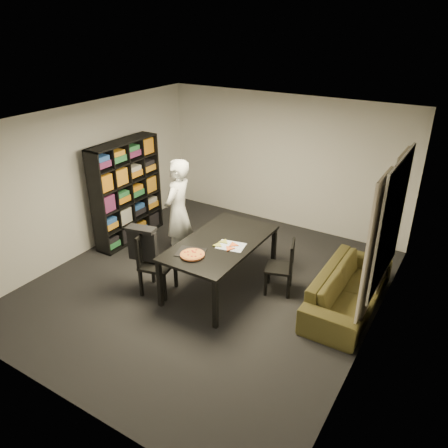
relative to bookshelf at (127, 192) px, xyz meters
The scene contains 16 objects.
room 2.26m from the bookshelf, 15.56° to the right, with size 5.01×5.51×2.61m.
window_pane 4.67m from the bookshelf, ahead, with size 0.02×1.40×1.60m, color black.
window_frame 4.67m from the bookshelf, ahead, with size 0.03×1.52×1.72m, color white.
curtain_left 4.59m from the bookshelf, ahead, with size 0.03×0.70×2.25m, color beige.
curtain_right 4.59m from the bookshelf, ahead, with size 0.03×0.70×2.25m, color beige.
bookshelf is the anchor object (origin of this frame).
dining_table 2.41m from the bookshelf, 12.15° to the right, with size 1.06×1.91×0.80m.
chair_left 1.94m from the bookshelf, 37.17° to the right, with size 0.55×0.55×0.99m.
chair_right 3.29m from the bookshelf, ahead, with size 0.51×0.51×0.87m.
draped_jacket 1.83m from the bookshelf, 40.41° to the right, with size 0.47×0.28×0.55m.
person 1.31m from the bookshelf, ahead, with size 0.67×0.44×1.83m, color silver.
baking_tray 2.40m from the bookshelf, 25.27° to the right, with size 0.40×0.32×0.01m, color black.
pepperoni_pizza 2.50m from the bookshelf, 25.97° to the right, with size 0.35×0.35×0.03m.
kitchen_towel 2.62m from the bookshelf, 12.17° to the right, with size 0.40×0.30×0.01m, color white.
pizza_slices 2.56m from the bookshelf, 13.06° to the right, with size 0.37×0.31×0.01m, color gold, non-canonical shape.
sofa 4.27m from the bookshelf, ahead, with size 2.02×0.79×0.59m, color #3F3919.
Camera 1 is at (3.29, -4.85, 3.90)m, focal length 35.00 mm.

